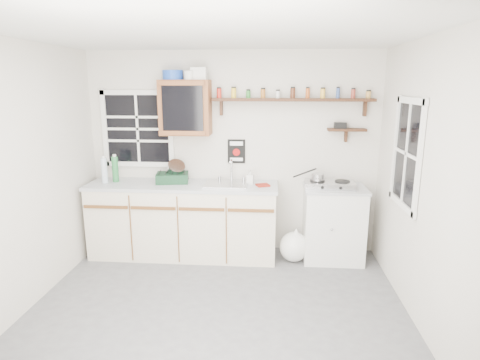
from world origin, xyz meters
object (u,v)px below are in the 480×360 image
Objects in this scene: upper_cabinet at (185,108)px; main_cabinet at (184,220)px; hotplate at (330,184)px; right_cabinet at (333,223)px; spice_shelf at (292,99)px; dish_rack at (173,175)px.

main_cabinet is at bearing -103.68° from upper_cabinet.
main_cabinet is 3.84× the size of hotplate.
hotplate is (-0.07, -0.02, 0.49)m from right_cabinet.
spice_shelf is at bearing 3.13° from upper_cabinet.
spice_shelf is at bearing 160.17° from hotplate.
spice_shelf is 3.17× the size of hotplate.
dish_rack reaches higher than hotplate.
hotplate is (1.89, -0.07, -0.06)m from dish_rack.
spice_shelf is at bearing 9.31° from main_cabinet.
spice_shelf is (1.26, 0.07, 0.11)m from upper_cabinet.
main_cabinet is 3.55× the size of upper_cabinet.
spice_shelf is at bearing -4.26° from dish_rack.
main_cabinet is at bearing -175.67° from hotplate.
main_cabinet reaches higher than right_cabinet.
main_cabinet is 1.97m from spice_shelf.
dish_rack is (-0.13, 0.07, 0.55)m from main_cabinet.
spice_shelf is 4.46× the size of dish_rack.
upper_cabinet is 0.34× the size of spice_shelf.
spice_shelf is at bearing 160.71° from right_cabinet.
right_cabinet is at bearing -3.76° from upper_cabinet.
main_cabinet is 1.84m from right_cabinet.
upper_cabinet is (-1.80, 0.12, 1.37)m from right_cabinet.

